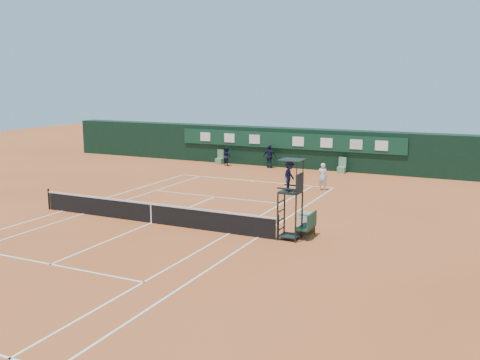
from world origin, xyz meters
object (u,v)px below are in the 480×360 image
umpire_chair (290,182)px  player_bench (309,224)px  cooler (306,220)px  tennis_net (151,213)px  player (323,177)px

umpire_chair → player_bench: (0.66, 0.54, -1.86)m
umpire_chair → cooler: bearing=89.2°
player_bench → tennis_net: bearing=-173.0°
cooler → player: player is taller
tennis_net → cooler: bearing=20.5°
umpire_chair → tennis_net: bearing=-176.9°
player_bench → cooler: bearing=111.0°
player_bench → cooler: size_ratio=1.86×
umpire_chair → player: (-1.75, 10.61, -1.62)m
player_bench → player: 10.35m
cooler → player_bench: bearing=-69.0°
umpire_chair → cooler: umpire_chair is taller
tennis_net → player: (5.03, 10.97, 0.33)m
umpire_chair → player_bench: 2.05m
player_bench → cooler: 1.78m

